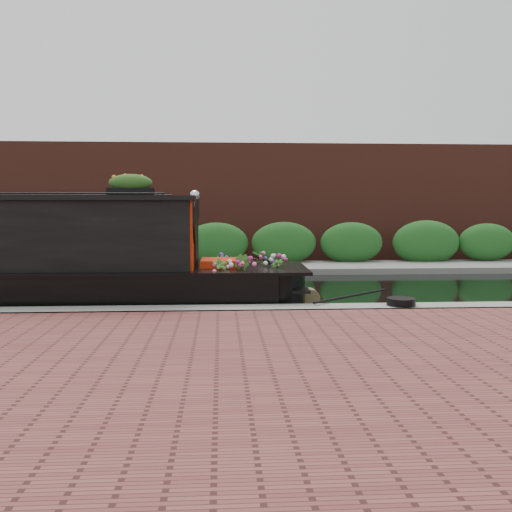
{
  "coord_description": "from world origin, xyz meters",
  "views": [
    {
      "loc": [
        0.33,
        -12.45,
        1.89
      ],
      "look_at": [
        1.06,
        -0.6,
        0.85
      ],
      "focal_mm": 40.0,
      "sensor_mm": 36.0,
      "label": 1
    }
  ],
  "objects": [
    {
      "name": "near_bank_coping",
      "position": [
        0.0,
        -3.3,
        0.0
      ],
      "size": [
        40.0,
        0.6,
        0.5
      ],
      "primitive_type": "cube",
      "color": "gray",
      "rests_on": "ground"
    },
    {
      "name": "coiled_mooring_rope",
      "position": [
        3.31,
        -3.26,
        0.31
      ],
      "size": [
        0.48,
        0.48,
        0.12
      ],
      "primitive_type": "cylinder",
      "color": "black",
      "rests_on": "near_bank_coping"
    },
    {
      "name": "ground",
      "position": [
        0.0,
        0.0,
        0.0
      ],
      "size": [
        80.0,
        80.0,
        0.0
      ],
      "primitive_type": "plane",
      "color": "black",
      "rests_on": "ground"
    },
    {
      "name": "far_hedge",
      "position": [
        0.0,
        5.1,
        0.0
      ],
      "size": [
        40.0,
        1.1,
        2.8
      ],
      "primitive_type": "cube",
      "color": "#1F571E",
      "rests_on": "ground"
    },
    {
      "name": "near_bank_pavers",
      "position": [
        0.0,
        -7.0,
        0.0
      ],
      "size": [
        40.0,
        7.0,
        0.5
      ],
      "primitive_type": "cube",
      "color": "brown",
      "rests_on": "ground"
    },
    {
      "name": "far_brick_wall",
      "position": [
        0.0,
        7.2,
        0.0
      ],
      "size": [
        40.0,
        1.0,
        8.0
      ],
      "primitive_type": "cube",
      "color": "#5C291F",
      "rests_on": "ground"
    },
    {
      "name": "far_bank_path",
      "position": [
        0.0,
        4.2,
        0.0
      ],
      "size": [
        40.0,
        2.4,
        0.34
      ],
      "primitive_type": "cube",
      "color": "slate",
      "rests_on": "ground"
    },
    {
      "name": "rope_fender",
      "position": [
        2.03,
        -1.79,
        0.16
      ],
      "size": [
        0.33,
        0.34,
        0.33
      ],
      "primitive_type": "cylinder",
      "rotation": [
        1.57,
        0.0,
        0.0
      ],
      "color": "brown",
      "rests_on": "ground"
    }
  ]
}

